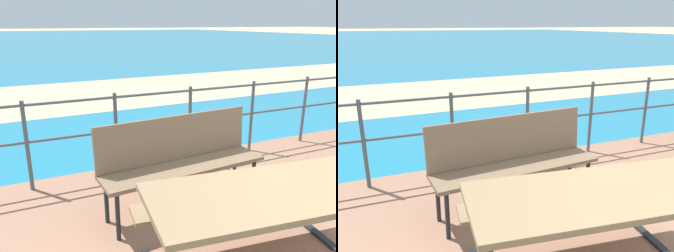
# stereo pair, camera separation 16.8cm
# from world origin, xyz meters

# --- Properties ---
(sea_water) EXTENTS (90.00, 90.00, 0.01)m
(sea_water) POSITION_xyz_m (0.00, 40.00, 0.01)
(sea_water) COLOR teal
(sea_water) RESTS_ON ground
(beach_strip) EXTENTS (54.07, 5.23, 0.01)m
(beach_strip) POSITION_xyz_m (0.00, 7.65, 0.01)
(beach_strip) COLOR tan
(beach_strip) RESTS_ON ground
(picnic_table) EXTENTS (1.89, 1.52, 0.80)m
(picnic_table) POSITION_xyz_m (-0.54, 0.11, 0.65)
(picnic_table) COLOR #8C704C
(picnic_table) RESTS_ON patio_paving
(park_bench) EXTENTS (1.67, 0.53, 0.92)m
(park_bench) POSITION_xyz_m (-0.62, 1.39, 0.62)
(park_bench) COLOR #7A6047
(park_bench) RESTS_ON patio_paving
(railing_fence) EXTENTS (5.94, 0.04, 1.01)m
(railing_fence) POSITION_xyz_m (0.00, 2.38, 0.69)
(railing_fence) COLOR #4C5156
(railing_fence) RESTS_ON patio_paving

